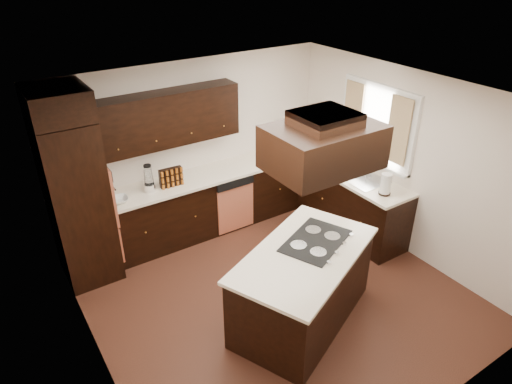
% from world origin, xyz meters
% --- Properties ---
extents(floor, '(4.20, 4.20, 0.02)m').
position_xyz_m(floor, '(0.00, 0.00, -0.01)').
color(floor, brown).
rests_on(floor, ground).
extents(ceiling, '(4.20, 4.20, 0.02)m').
position_xyz_m(ceiling, '(0.00, 0.00, 2.51)').
color(ceiling, white).
rests_on(ceiling, ground).
extents(wall_back, '(4.20, 0.02, 2.50)m').
position_xyz_m(wall_back, '(0.00, 2.11, 1.25)').
color(wall_back, '#F1E0CE').
rests_on(wall_back, ground).
extents(wall_front, '(4.20, 0.02, 2.50)m').
position_xyz_m(wall_front, '(0.00, -2.11, 1.25)').
color(wall_front, '#F1E0CE').
rests_on(wall_front, ground).
extents(wall_left, '(0.02, 4.20, 2.50)m').
position_xyz_m(wall_left, '(-2.11, 0.00, 1.25)').
color(wall_left, '#F1E0CE').
rests_on(wall_left, ground).
extents(wall_right, '(0.02, 4.20, 2.50)m').
position_xyz_m(wall_right, '(2.11, 0.00, 1.25)').
color(wall_right, '#F1E0CE').
rests_on(wall_right, ground).
extents(oven_column, '(0.65, 0.75, 2.12)m').
position_xyz_m(oven_column, '(-1.78, 1.71, 1.06)').
color(oven_column, black).
rests_on(oven_column, floor).
extents(wall_oven_face, '(0.05, 0.62, 0.78)m').
position_xyz_m(wall_oven_face, '(-1.43, 1.71, 1.12)').
color(wall_oven_face, '#D46D4B').
rests_on(wall_oven_face, oven_column).
extents(base_cabinets_back, '(2.93, 0.60, 0.88)m').
position_xyz_m(base_cabinets_back, '(0.03, 1.80, 0.44)').
color(base_cabinets_back, black).
rests_on(base_cabinets_back, floor).
extents(base_cabinets_right, '(0.60, 2.40, 0.88)m').
position_xyz_m(base_cabinets_right, '(1.80, 0.90, 0.44)').
color(base_cabinets_right, black).
rests_on(base_cabinets_right, floor).
extents(countertop_back, '(2.93, 0.63, 0.04)m').
position_xyz_m(countertop_back, '(0.03, 1.79, 0.90)').
color(countertop_back, white).
rests_on(countertop_back, base_cabinets_back).
extents(countertop_right, '(0.63, 2.40, 0.04)m').
position_xyz_m(countertop_right, '(1.79, 0.90, 0.90)').
color(countertop_right, white).
rests_on(countertop_right, base_cabinets_right).
extents(upper_cabinets, '(2.00, 0.34, 0.72)m').
position_xyz_m(upper_cabinets, '(-0.43, 1.93, 1.81)').
color(upper_cabinets, black).
rests_on(upper_cabinets, wall_back).
extents(dishwasher_front, '(0.60, 0.05, 0.72)m').
position_xyz_m(dishwasher_front, '(0.33, 1.50, 0.40)').
color(dishwasher_front, '#D46D4B').
rests_on(dishwasher_front, floor).
extents(window_frame, '(0.06, 1.32, 1.12)m').
position_xyz_m(window_frame, '(2.07, 0.55, 1.65)').
color(window_frame, white).
rests_on(window_frame, wall_right).
extents(window_pane, '(0.00, 1.20, 1.00)m').
position_xyz_m(window_pane, '(2.10, 0.55, 1.65)').
color(window_pane, white).
rests_on(window_pane, wall_right).
extents(curtain_left, '(0.02, 0.34, 0.90)m').
position_xyz_m(curtain_left, '(2.01, 0.13, 1.70)').
color(curtain_left, beige).
rests_on(curtain_left, wall_right).
extents(curtain_right, '(0.02, 0.34, 0.90)m').
position_xyz_m(curtain_right, '(2.01, 0.97, 1.70)').
color(curtain_right, beige).
rests_on(curtain_right, wall_right).
extents(sink_rim, '(0.52, 0.84, 0.01)m').
position_xyz_m(sink_rim, '(1.80, 0.55, 0.92)').
color(sink_rim, silver).
rests_on(sink_rim, countertop_right).
extents(island, '(1.96, 1.56, 0.88)m').
position_xyz_m(island, '(0.02, -0.48, 0.44)').
color(island, black).
rests_on(island, floor).
extents(island_top, '(2.04, 1.65, 0.04)m').
position_xyz_m(island_top, '(0.02, -0.48, 0.90)').
color(island_top, white).
rests_on(island_top, island).
extents(cooktop, '(0.97, 0.83, 0.01)m').
position_xyz_m(cooktop, '(0.26, -0.37, 0.93)').
color(cooktop, black).
rests_on(cooktop, island_top).
extents(range_hood, '(1.05, 0.72, 0.42)m').
position_xyz_m(range_hood, '(0.10, -0.55, 2.16)').
color(range_hood, black).
rests_on(range_hood, ceiling).
extents(hood_duct, '(0.55, 0.50, 0.13)m').
position_xyz_m(hood_duct, '(0.10, -0.55, 2.44)').
color(hood_duct, black).
rests_on(hood_duct, ceiling).
extents(blender_base, '(0.15, 0.15, 0.10)m').
position_xyz_m(blender_base, '(-0.84, 1.76, 0.97)').
color(blender_base, silver).
rests_on(blender_base, countertop_back).
extents(blender_pitcher, '(0.13, 0.13, 0.26)m').
position_xyz_m(blender_pitcher, '(-0.84, 1.76, 1.15)').
color(blender_pitcher, silver).
rests_on(blender_pitcher, blender_base).
extents(spice_rack, '(0.32, 0.10, 0.26)m').
position_xyz_m(spice_rack, '(-0.54, 1.74, 1.05)').
color(spice_rack, black).
rests_on(spice_rack, countertop_back).
extents(mixing_bowl, '(0.29, 0.29, 0.06)m').
position_xyz_m(mixing_bowl, '(-1.30, 1.69, 0.95)').
color(mixing_bowl, white).
rests_on(mixing_bowl, countertop_back).
extents(soap_bottle, '(0.10, 0.11, 0.20)m').
position_xyz_m(soap_bottle, '(1.78, 1.01, 1.02)').
color(soap_bottle, white).
rests_on(soap_bottle, countertop_right).
extents(paper_towel, '(0.17, 0.17, 0.30)m').
position_xyz_m(paper_towel, '(1.72, -0.03, 1.07)').
color(paper_towel, white).
rests_on(paper_towel, countertop_right).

